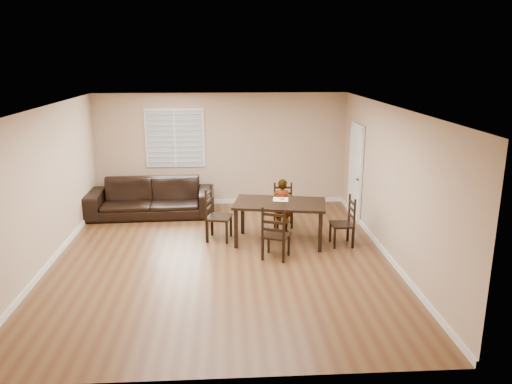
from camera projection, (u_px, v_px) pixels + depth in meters
ground at (222, 258)px, 9.01m from camera, size 7.00×7.00×0.00m
room at (222, 158)px, 8.71m from camera, size 6.04×7.04×2.72m
dining_table at (280, 207)px, 9.60m from camera, size 1.89×1.28×0.81m
chair_near at (283, 206)px, 10.72m from camera, size 0.43×0.41×0.92m
chair_far at (274, 236)px, 8.80m from camera, size 0.57×0.55×0.99m
chair_left at (213, 216)px, 9.82m from camera, size 0.54×0.57×1.07m
chair_right at (348, 223)px, 9.54m from camera, size 0.41×0.44×0.96m
child at (282, 205)px, 10.24m from camera, size 0.48×0.41×1.12m
napkin at (281, 199)px, 9.76m from camera, size 0.33×0.33×0.00m
donut at (282, 198)px, 9.75m from camera, size 0.11×0.11×0.04m
sofa at (151, 198)px, 11.34m from camera, size 2.87×1.20×0.83m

